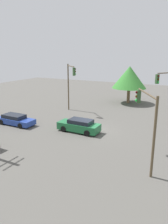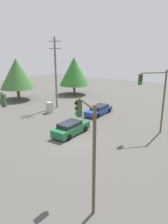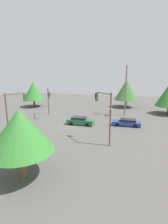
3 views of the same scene
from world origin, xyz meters
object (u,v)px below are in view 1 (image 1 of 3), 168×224
object	(u,v)px
sedan_green	(79,126)
sedan_blue	(15,120)
traffic_signal_cross	(167,88)
traffic_signal_aux	(147,114)
traffic_signal_main	(70,80)

from	to	relation	value
sedan_green	sedan_blue	xyz separation A→B (m)	(1.33, -7.86, -0.09)
sedan_blue	traffic_signal_cross	distance (m)	18.06
traffic_signal_aux	traffic_signal_cross	bearing A→B (deg)	-28.08
traffic_signal_main	traffic_signal_cross	distance (m)	12.76
traffic_signal_main	traffic_signal_cross	world-z (taller)	traffic_signal_main
traffic_signal_cross	sedan_green	bearing A→B (deg)	-9.45
sedan_green	traffic_signal_cross	size ratio (longest dim) A/B	0.72
sedan_green	traffic_signal_main	xyz separation A→B (m)	(-6.89, -5.13, 3.83)
sedan_green	traffic_signal_main	bearing A→B (deg)	36.69
sedan_blue	traffic_signal_aux	size ratio (longest dim) A/B	0.84
sedan_green	traffic_signal_cross	bearing A→B (deg)	-46.47
sedan_green	traffic_signal_aux	bearing A→B (deg)	-116.63
sedan_blue	traffic_signal_aux	xyz separation A→B (m)	(2.53, 15.55, 3.32)
sedan_green	traffic_signal_main	distance (m)	9.41
sedan_blue	traffic_signal_cross	size ratio (longest dim) A/B	0.75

